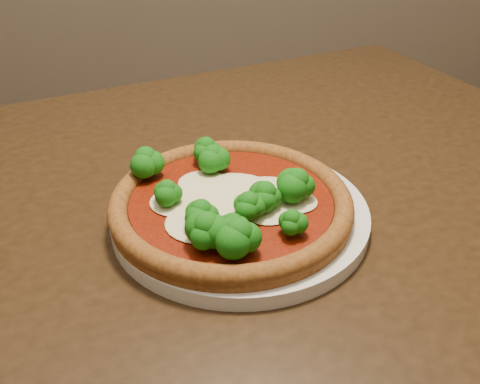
{
  "coord_description": "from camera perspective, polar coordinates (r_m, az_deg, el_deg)",
  "views": [
    {
      "loc": [
        0.05,
        -0.65,
        1.12
      ],
      "look_at": [
        0.1,
        -0.13,
        0.79
      ],
      "focal_mm": 40.0,
      "sensor_mm": 36.0,
      "label": 1
    }
  ],
  "objects": [
    {
      "name": "pizza",
      "position": [
        0.61,
        -1.1,
        -0.96
      ],
      "size": [
        0.28,
        0.28,
        0.06
      ],
      "rotation": [
        0.0,
        0.0,
        -0.12
      ],
      "color": "brown",
      "rests_on": "plate"
    },
    {
      "name": "dining_table",
      "position": [
        0.76,
        2.15,
        -6.26
      ],
      "size": [
        1.3,
        1.2,
        0.75
      ],
      "rotation": [
        0.0,
        0.0,
        0.36
      ],
      "color": "black",
      "rests_on": "floor"
    },
    {
      "name": "plate",
      "position": [
        0.64,
        -0.0,
        -2.36
      ],
      "size": [
        0.3,
        0.3,
        0.02
      ],
      "primitive_type": "cylinder",
      "color": "silver",
      "rests_on": "dining_table"
    }
  ]
}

